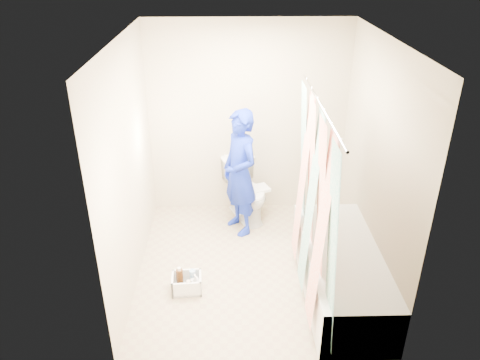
{
  "coord_description": "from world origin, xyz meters",
  "views": [
    {
      "loc": [
        -0.23,
        -4.07,
        3.15
      ],
      "look_at": [
        -0.12,
        0.36,
        0.87
      ],
      "focal_mm": 35.0,
      "sensor_mm": 36.0,
      "label": 1
    }
  ],
  "objects_px": {
    "toilet": "(247,191)",
    "cleaning_caddy": "(188,284)",
    "plumber": "(240,173)",
    "bathtub": "(341,270)"
  },
  "relations": [
    {
      "from": "bathtub",
      "to": "plumber",
      "type": "height_order",
      "value": "plumber"
    },
    {
      "from": "plumber",
      "to": "cleaning_caddy",
      "type": "distance_m",
      "value": 1.42
    },
    {
      "from": "bathtub",
      "to": "cleaning_caddy",
      "type": "distance_m",
      "value": 1.52
    },
    {
      "from": "bathtub",
      "to": "cleaning_caddy",
      "type": "xyz_separation_m",
      "value": [
        -1.51,
        0.05,
        -0.18
      ]
    },
    {
      "from": "toilet",
      "to": "cleaning_caddy",
      "type": "distance_m",
      "value": 1.57
    },
    {
      "from": "bathtub",
      "to": "toilet",
      "type": "height_order",
      "value": "toilet"
    },
    {
      "from": "plumber",
      "to": "cleaning_caddy",
      "type": "height_order",
      "value": "plumber"
    },
    {
      "from": "cleaning_caddy",
      "to": "bathtub",
      "type": "bearing_deg",
      "value": -5.19
    },
    {
      "from": "cleaning_caddy",
      "to": "toilet",
      "type": "bearing_deg",
      "value": 62.16
    },
    {
      "from": "toilet",
      "to": "cleaning_caddy",
      "type": "bearing_deg",
      "value": -136.48
    }
  ]
}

